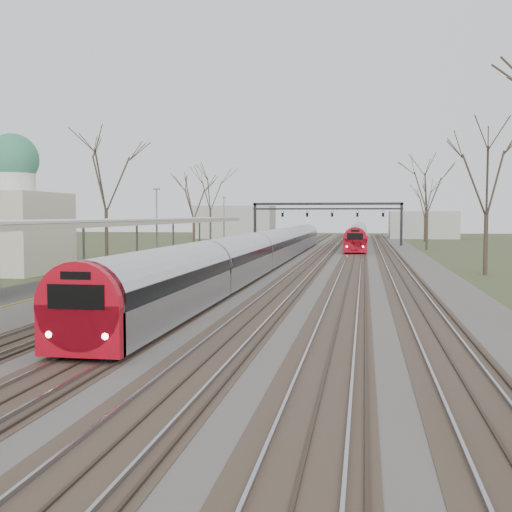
{
  "coord_description": "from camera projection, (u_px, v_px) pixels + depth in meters",
  "views": [
    {
      "loc": [
        5.48,
        -5.6,
        4.35
      ],
      "look_at": [
        -0.62,
        30.45,
        2.0
      ],
      "focal_mm": 45.0,
      "sensor_mm": 36.0,
      "label": 1
    }
  ],
  "objects": [
    {
      "name": "track_bed",
      "position": [
        308.0,
        260.0,
        60.77
      ],
      "size": [
        24.0,
        160.0,
        0.22
      ],
      "color": "#474442",
      "rests_on": "ground"
    },
    {
      "name": "platform",
      "position": [
        155.0,
        270.0,
        45.07
      ],
      "size": [
        3.5,
        69.0,
        1.0
      ],
      "primitive_type": "cube",
      "color": "#9E9B93",
      "rests_on": "ground"
    },
    {
      "name": "canopy",
      "position": [
        131.0,
        222.0,
        40.41
      ],
      "size": [
        4.1,
        50.0,
        3.11
      ],
      "color": "slate",
      "rests_on": "platform"
    },
    {
      "name": "signal_gantry",
      "position": [
        327.0,
        211.0,
        89.96
      ],
      "size": [
        21.0,
        0.59,
        6.08
      ],
      "color": "black",
      "rests_on": "ground"
    },
    {
      "name": "tree_west_far",
      "position": [
        106.0,
        173.0,
        56.25
      ],
      "size": [
        5.5,
        5.5,
        11.33
      ],
      "color": "#2D231C",
      "rests_on": "ground"
    },
    {
      "name": "tree_east_far",
      "position": [
        487.0,
        173.0,
        45.22
      ],
      "size": [
        5.0,
        5.0,
        10.3
      ],
      "color": "#2D231C",
      "rests_on": "ground"
    },
    {
      "name": "train_near",
      "position": [
        270.0,
        248.0,
        54.85
      ],
      "size": [
        2.62,
        75.21,
        3.05
      ],
      "color": "#B5B7C0",
      "rests_on": "ground"
    },
    {
      "name": "train_far",
      "position": [
        358.0,
        234.0,
        98.06
      ],
      "size": [
        2.62,
        60.21,
        3.05
      ],
      "color": "#B5B7C0",
      "rests_on": "ground"
    }
  ]
}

